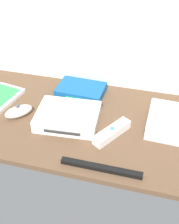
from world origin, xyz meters
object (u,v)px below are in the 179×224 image
object	(u,v)px
network_router	(81,90)
remote_classic_pad	(64,111)
remote_wand	(112,132)
mini_computer	(174,122)
sensor_bar	(101,168)
game_console	(68,117)
remote_nunchuk	(19,111)

from	to	relation	value
network_router	remote_classic_pad	bearing A→B (deg)	-89.55
remote_wand	remote_classic_pad	xyz separation A→B (cm)	(-17.05, 2.05, 3.90)
network_router	remote_wand	xyz separation A→B (cm)	(16.41, -20.66, -0.19)
mini_computer	sensor_bar	xyz separation A→B (cm)	(-19.28, -23.74, -1.94)
game_console	sensor_bar	world-z (taller)	game_console
game_console	remote_wand	world-z (taller)	game_console
network_router	remote_wand	distance (cm)	26.38
mini_computer	remote_wand	xyz separation A→B (cm)	(-19.09, -8.85, -1.13)
game_console	remote_wand	bearing A→B (deg)	-15.67
game_console	remote_nunchuk	size ratio (longest dim) A/B	2.17
remote_nunchuk	sensor_bar	bearing A→B (deg)	18.28
network_router	remote_nunchuk	distance (cm)	25.77
game_console	remote_nunchuk	world-z (taller)	remote_nunchuk
network_router	game_console	bearing A→B (deg)	-86.58
network_router	remote_nunchuk	bearing A→B (deg)	-130.36
game_console	mini_computer	world-z (taller)	mini_computer
game_console	remote_classic_pad	size ratio (longest dim) A/B	1.47
game_console	remote_wand	xyz separation A→B (cm)	(16.10, -3.18, -0.69)
remote_nunchuk	remote_classic_pad	distance (cm)	17.20
remote_classic_pad	remote_nunchuk	bearing A→B (deg)	-173.21
game_console	sensor_bar	distance (cm)	24.13
remote_wand	remote_classic_pad	size ratio (longest dim) A/B	0.96
mini_computer	sensor_bar	bearing A→B (deg)	-129.08
mini_computer	remote_classic_pad	world-z (taller)	remote_classic_pad
sensor_bar	game_console	bearing A→B (deg)	131.55
remote_wand	remote_classic_pad	distance (cm)	17.61
mini_computer	remote_wand	size ratio (longest dim) A/B	1.22
network_router	remote_wand	world-z (taller)	same
remote_wand	sensor_bar	size ratio (longest dim) A/B	0.60
remote_nunchuk	remote_classic_pad	size ratio (longest dim) A/B	0.68
mini_computer	remote_nunchuk	distance (cm)	53.48
remote_classic_pad	sensor_bar	size ratio (longest dim) A/B	0.63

